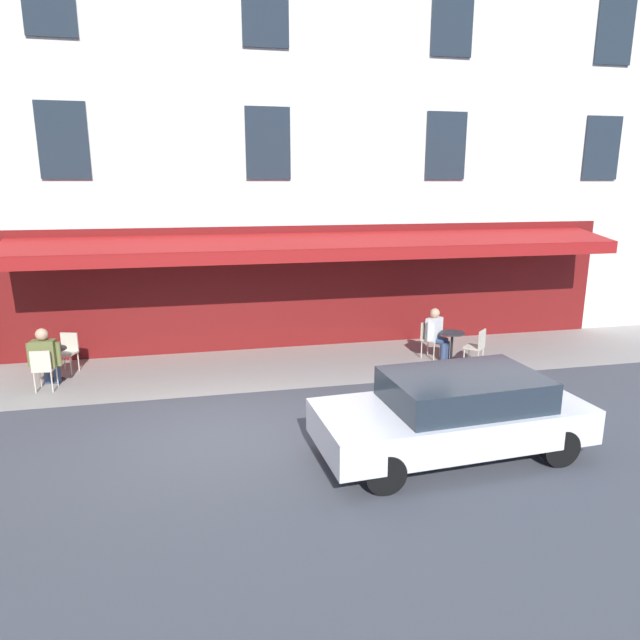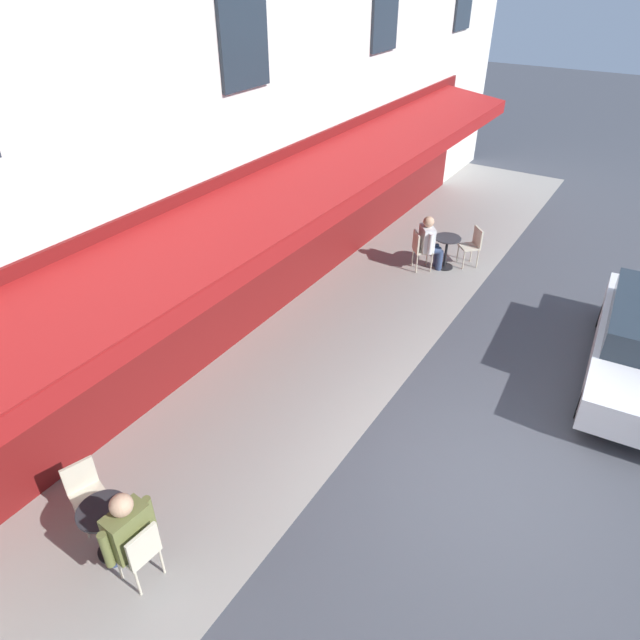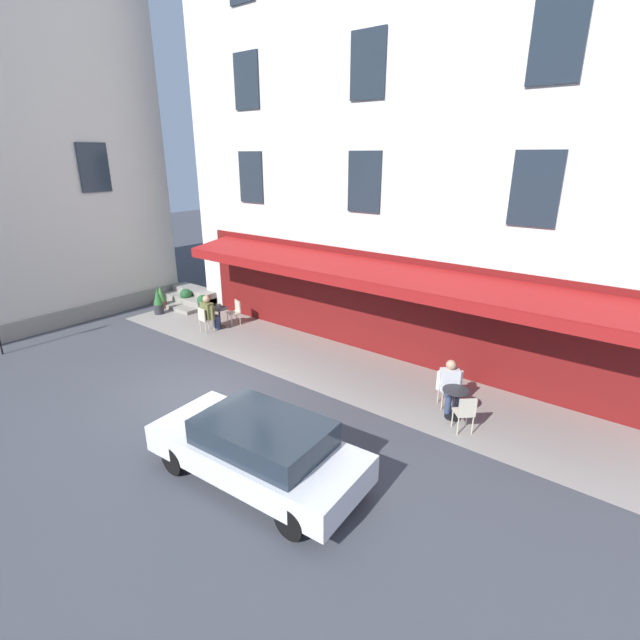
{
  "view_description": "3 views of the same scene",
  "coord_description": "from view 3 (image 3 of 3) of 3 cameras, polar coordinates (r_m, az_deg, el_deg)",
  "views": [
    {
      "loc": [
        0.14,
        9.31,
        4.27
      ],
      "look_at": [
        -2.62,
        -3.38,
        1.09
      ],
      "focal_mm": 31.55,
      "sensor_mm": 36.0,
      "label": 1
    },
    {
      "loc": [
        5.63,
        0.98,
        6.14
      ],
      "look_at": [
        -0.84,
        -3.1,
        1.15
      ],
      "focal_mm": 31.81,
      "sensor_mm": 36.0,
      "label": 2
    },
    {
      "loc": [
        -9.24,
        6.76,
        5.95
      ],
      "look_at": [
        -0.8,
        -3.99,
        1.05
      ],
      "focal_mm": 26.02,
      "sensor_mm": 36.0,
      "label": 3
    }
  ],
  "objects": [
    {
      "name": "ground_plane",
      "position": [
        12.9,
        -14.03,
        -8.39
      ],
      "size": [
        70.0,
        70.0,
        0.0
      ],
      "primitive_type": "plane",
      "color": "#42444C"
    },
    {
      "name": "sidewalk_cafe_terrace",
      "position": [
        13.21,
        6.84,
        -7.2
      ],
      "size": [
        20.5,
        3.2,
        0.01
      ],
      "primitive_type": "cube",
      "color": "gray",
      "rests_on": "ground_plane"
    },
    {
      "name": "cafe_building_facade",
      "position": [
        17.14,
        22.07,
        23.55
      ],
      "size": [
        20.0,
        10.7,
        15.0
      ],
      "color": "silver",
      "rests_on": "ground_plane"
    },
    {
      "name": "back_alley_steps",
      "position": [
        20.31,
        -15.6,
        2.65
      ],
      "size": [
        2.4,
        1.75,
        0.6
      ],
      "color": "gray",
      "rests_on": "ground_plane"
    },
    {
      "name": "cafe_table_near_entrance",
      "position": [
        11.55,
        16.23,
        -9.35
      ],
      "size": [
        0.6,
        0.6,
        0.75
      ],
      "color": "black",
      "rests_on": "ground_plane"
    },
    {
      "name": "cafe_chair_cream_near_door",
      "position": [
        11.02,
        17.43,
        -10.65
      ],
      "size": [
        0.57,
        0.57,
        0.91
      ],
      "color": "beige",
      "rests_on": "ground_plane"
    },
    {
      "name": "cafe_chair_cream_corner_left",
      "position": [
        12.05,
        15.35,
        -7.68
      ],
      "size": [
        0.56,
        0.56,
        0.91
      ],
      "color": "beige",
      "rests_on": "ground_plane"
    },
    {
      "name": "cafe_table_mid_terrace",
      "position": [
        17.1,
        -12.27,
        0.62
      ],
      "size": [
        0.6,
        0.6,
        0.75
      ],
      "color": "black",
      "rests_on": "ground_plane"
    },
    {
      "name": "cafe_chair_cream_back_row",
      "position": [
        16.75,
        -14.03,
        0.28
      ],
      "size": [
        0.43,
        0.43,
        0.91
      ],
      "color": "beige",
      "rests_on": "ground_plane"
    },
    {
      "name": "cafe_chair_cream_corner_right",
      "position": [
        17.31,
        -10.36,
        1.19
      ],
      "size": [
        0.5,
        0.5,
        0.91
      ],
      "color": "beige",
      "rests_on": "ground_plane"
    },
    {
      "name": "seated_patron_in_white",
      "position": [
        11.81,
        15.71,
        -7.54
      ],
      "size": [
        0.61,
        0.62,
        1.28
      ],
      "color": "navy",
      "rests_on": "ground_plane"
    },
    {
      "name": "seated_companion_in_olive",
      "position": [
        16.81,
        -13.47,
        0.98
      ],
      "size": [
        0.68,
        0.58,
        1.33
      ],
      "color": "navy",
      "rests_on": "ground_plane"
    },
    {
      "name": "potted_plant_entrance_right",
      "position": [
        19.27,
        -19.3,
        2.19
      ],
      "size": [
        0.37,
        0.37,
        1.06
      ],
      "color": "#2D2D33",
      "rests_on": "ground_plane"
    },
    {
      "name": "potted_plant_entrance_left",
      "position": [
        18.99,
        -14.2,
        2.0
      ],
      "size": [
        0.43,
        0.43,
        0.72
      ],
      "color": "#4C4C51",
      "rests_on": "ground_plane"
    },
    {
      "name": "potted_plant_mid_terrace",
      "position": [
        19.98,
        -18.98,
        2.65
      ],
      "size": [
        0.4,
        0.4,
        0.93
      ],
      "color": "brown",
      "rests_on": "ground_plane"
    },
    {
      "name": "potted_plant_by_steps",
      "position": [
        20.03,
        -16.15,
        2.73
      ],
      "size": [
        0.47,
        0.47,
        0.73
      ],
      "color": "brown",
      "rests_on": "ground_plane"
    },
    {
      "name": "parked_car_white",
      "position": [
        9.18,
        -7.57,
        -15.28
      ],
      "size": [
        4.41,
        2.07,
        1.33
      ],
      "color": "silver",
      "rests_on": "ground_plane"
    }
  ]
}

